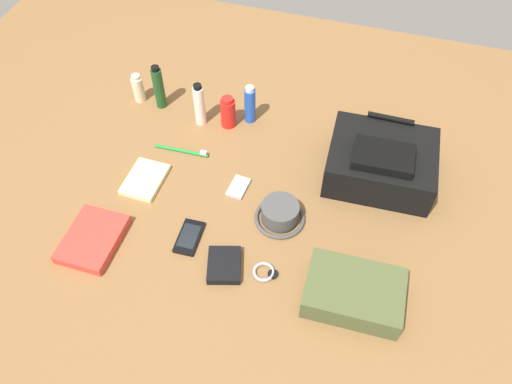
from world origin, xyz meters
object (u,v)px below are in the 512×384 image
(toothpaste_tube, at_px, (199,105))
(bucket_hat, at_px, (280,214))
(media_player, at_px, (238,187))
(wristwatch, at_px, (265,272))
(toiletry_pouch, at_px, (354,291))
(shampoo_bottle, at_px, (159,87))
(deodorant_spray, at_px, (250,105))
(wallet, at_px, (224,265))
(toothbrush, at_px, (184,151))
(sunscreen_spray, at_px, (228,112))
(cell_phone, at_px, (189,237))
(backpack, at_px, (381,162))
(notepad, at_px, (145,180))
(lotion_bottle, at_px, (138,88))
(paperback_novel, at_px, (93,239))

(toothpaste_tube, bearing_deg, bucket_hat, -40.94)
(media_player, xyz_separation_m, wristwatch, (0.16, -0.26, 0.00))
(toiletry_pouch, distance_m, shampoo_bottle, 0.96)
(deodorant_spray, distance_m, wallet, 0.59)
(toothbrush, distance_m, wallet, 0.46)
(sunscreen_spray, height_order, toothbrush, sunscreen_spray)
(toothpaste_tube, bearing_deg, deodorant_spray, 20.68)
(cell_phone, xyz_separation_m, media_player, (0.08, 0.22, -0.00))
(wristwatch, bearing_deg, toothbrush, 136.75)
(backpack, height_order, wallet, backpack)
(backpack, height_order, toothbrush, backpack)
(cell_phone, xyz_separation_m, notepad, (-0.21, 0.16, 0.00))
(wallet, xyz_separation_m, notepad, (-0.34, 0.22, -0.00))
(lotion_bottle, xyz_separation_m, deodorant_spray, (0.41, 0.01, 0.02))
(toothbrush, bearing_deg, backpack, 7.65)
(paperback_novel, xyz_separation_m, wallet, (0.39, 0.03, -0.00))
(bucket_hat, height_order, paperback_novel, bucket_hat)
(sunscreen_spray, bearing_deg, deodorant_spray, 34.21)
(toothpaste_tube, relative_size, notepad, 1.09)
(toothpaste_tube, relative_size, sunscreen_spray, 1.38)
(backpack, xyz_separation_m, deodorant_spray, (-0.46, 0.13, 0.00))
(toiletry_pouch, height_order, paperback_novel, toiletry_pouch)
(media_player, height_order, notepad, notepad)
(bucket_hat, bearing_deg, shampoo_bottle, 146.03)
(sunscreen_spray, distance_m, cell_phone, 0.48)
(shampoo_bottle, bearing_deg, toiletry_pouch, -35.06)
(paperback_novel, height_order, wallet, paperback_novel)
(paperback_novel, bearing_deg, bucket_hat, 25.28)
(backpack, height_order, lotion_bottle, backpack)
(bucket_hat, bearing_deg, notepad, 177.70)
(cell_phone, bearing_deg, backpack, 39.20)
(cell_phone, xyz_separation_m, toothbrush, (-0.14, 0.31, 0.00))
(notepad, bearing_deg, bucket_hat, -1.19)
(lotion_bottle, xyz_separation_m, notepad, (0.18, -0.35, -0.04))
(deodorant_spray, relative_size, media_player, 1.64)
(paperback_novel, bearing_deg, sunscreen_spray, 69.15)
(toothbrush, xyz_separation_m, wallet, (0.27, -0.37, 0.01))
(toothpaste_tube, xyz_separation_m, paperback_novel, (-0.12, -0.55, -0.07))
(shampoo_bottle, xyz_separation_m, notepad, (0.09, -0.34, -0.07))
(wallet, bearing_deg, toothpaste_tube, 100.65)
(toothpaste_tube, height_order, wristwatch, toothpaste_tube)
(cell_phone, xyz_separation_m, wristwatch, (0.24, -0.05, -0.00))
(cell_phone, distance_m, notepad, 0.26)
(toothpaste_tube, height_order, sunscreen_spray, toothpaste_tube)
(toothbrush, bearing_deg, cell_phone, -65.88)
(bucket_hat, distance_m, cell_phone, 0.27)
(bucket_hat, height_order, lotion_bottle, lotion_bottle)
(toothpaste_tube, height_order, cell_phone, toothpaste_tube)
(toiletry_pouch, bearing_deg, toothpaste_tube, 140.49)
(toothpaste_tube, relative_size, toothbrush, 0.89)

